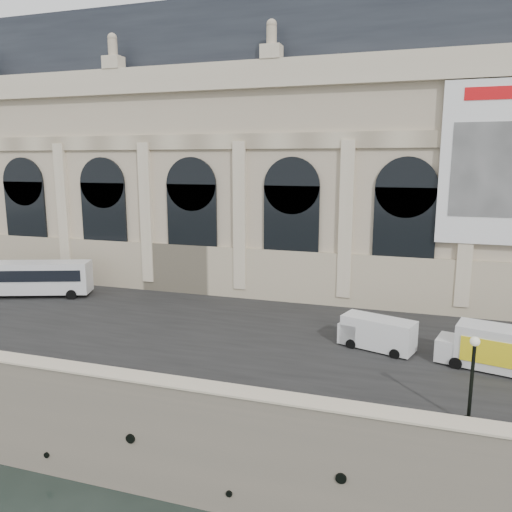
# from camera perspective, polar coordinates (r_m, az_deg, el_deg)

# --- Properties ---
(ground) EXTENTS (260.00, 260.00, 0.00)m
(ground) POSITION_cam_1_polar(r_m,az_deg,el_deg) (34.10, -16.94, -24.00)
(ground) COLOR black
(ground) RESTS_ON ground
(quay) EXTENTS (160.00, 70.00, 6.00)m
(quay) POSITION_cam_1_polar(r_m,az_deg,el_deg) (62.20, 1.40, -4.30)
(quay) COLOR gray
(quay) RESTS_ON ground
(street) EXTENTS (160.00, 24.00, 0.06)m
(street) POSITION_cam_1_polar(r_m,az_deg,el_deg) (42.41, -6.61, -7.37)
(street) COLOR #2D2D2D
(street) RESTS_ON quay
(parapet) EXTENTS (160.00, 1.40, 1.21)m
(parapet) POSITION_cam_1_polar(r_m,az_deg,el_deg) (31.30, -16.98, -13.41)
(parapet) COLOR gray
(parapet) RESTS_ON quay
(museum) EXTENTS (69.00, 18.70, 29.10)m
(museum) POSITION_cam_1_polar(r_m,az_deg,el_deg) (58.15, -5.47, 11.27)
(museum) COLOR #C2B195
(museum) RESTS_ON quay
(bus_left) EXTENTS (11.99, 6.35, 3.50)m
(bus_left) POSITION_cam_1_polar(r_m,az_deg,el_deg) (53.83, -24.56, -2.25)
(bus_left) COLOR silver
(bus_left) RESTS_ON quay
(van_c) EXTENTS (5.57, 3.47, 2.33)m
(van_c) POSITION_cam_1_polar(r_m,az_deg,el_deg) (36.86, 13.31, -8.53)
(van_c) COLOR silver
(van_c) RESTS_ON quay
(box_truck) EXTENTS (7.46, 3.92, 2.87)m
(box_truck) POSITION_cam_1_polar(r_m,az_deg,el_deg) (35.69, 26.06, -9.59)
(box_truck) COLOR silver
(box_truck) RESTS_ON quay
(lamp_right) EXTENTS (0.48, 0.48, 4.74)m
(lamp_right) POSITION_cam_1_polar(r_m,az_deg,el_deg) (27.83, 23.41, -13.09)
(lamp_right) COLOR black
(lamp_right) RESTS_ON quay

